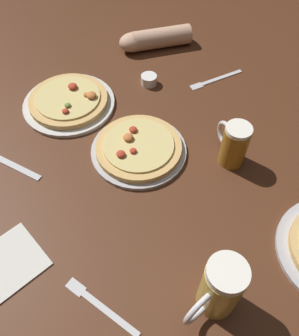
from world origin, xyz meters
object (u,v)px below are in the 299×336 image
Objects in this scene: pizza_plate_side at (139,148)px; knife_right at (9,163)px; pizza_plate_far at (69,101)px; napkin_folded at (9,262)px; beer_mug_dark at (220,289)px; diner_arm at (153,39)px; ramekin_sauce at (149,80)px; fork_spare at (100,306)px; beer_mug_amber at (234,144)px; fork_left at (215,79)px.

knife_right is at bearing 169.68° from pizza_plate_side.
napkin_folded is at bearing -114.28° from pizza_plate_far.
pizza_plate_far is 1.71× the size of knife_right.
diner_arm is (0.16, 0.95, -0.05)m from beer_mug_dark.
fork_spare is at bearing -115.12° from ramekin_sauce.
beer_mug_dark is 0.68m from knife_right.
beer_mug_amber is at bearing -72.40° from ramekin_sauce.
pizza_plate_far reaches higher than knife_right.
beer_mug_amber is (0.21, 0.36, -0.02)m from beer_mug_dark.
ramekin_sauce reaches higher than knife_right.
napkin_folded is 0.72× the size of fork_left.
napkin_folded is (-0.39, -0.24, -0.01)m from pizza_plate_side.
ramekin_sauce reaches higher than napkin_folded.
pizza_plate_side is 0.27m from beer_mug_amber.
pizza_plate_side is at bearing -145.64° from fork_left.
ramekin_sauce is 0.76m from fork_spare.
pizza_plate_far reaches higher than fork_left.
beer_mug_dark is at bearing -113.80° from fork_left.
beer_mug_dark is 3.14× the size of ramekin_sauce.
beer_mug_dark is (0.04, -0.46, 0.07)m from pizza_plate_side.
pizza_plate_far is 0.66m from fork_spare.
beer_mug_dark reaches higher than diner_arm.
pizza_plate_far is at bearing 105.44° from beer_mug_dark.
napkin_folded reaches higher than fork_spare.
napkin_folded is at bearing -167.94° from beer_mug_amber.
fork_left is (0.51, -0.02, -0.01)m from pizza_plate_far.
pizza_plate_far is at bearing 121.82° from pizza_plate_side.
fork_left is (0.74, 0.48, -0.00)m from napkin_folded.
pizza_plate_side reaches higher than ramekin_sauce.
fork_spare is (-0.45, -0.30, -0.06)m from beer_mug_amber.
pizza_plate_side reaches higher than knife_right.
diner_arm is (0.20, 0.49, 0.02)m from pizza_plate_side.
pizza_plate_side is at bearing 63.13° from fork_spare.
pizza_plate_far is 5.45× the size of ramekin_sauce.
diner_arm is (-0.15, 0.25, 0.03)m from fork_left.
pizza_plate_far is 1.07× the size of pizza_plate_side.
diner_arm reaches higher than ramekin_sauce.
beer_mug_dark is 0.62× the size of diner_arm.
fork_left is (0.35, 0.24, -0.01)m from pizza_plate_side.
beer_mug_amber reaches higher than pizza_plate_side.
ramekin_sauce is at bearing -110.67° from diner_arm.
pizza_plate_far reaches higher than fork_spare.
pizza_plate_far is 2.22× the size of beer_mug_amber.
fork_left is 1.23× the size of fork_spare.
diner_arm reaches higher than pizza_plate_side.
fork_left is 0.84m from fork_spare.
fork_left is 1.20× the size of knife_right.
diner_arm is at bearing 65.86° from fork_spare.
beer_mug_amber reaches higher than fork_spare.
ramekin_sauce is at bearing 83.83° from beer_mug_dark.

